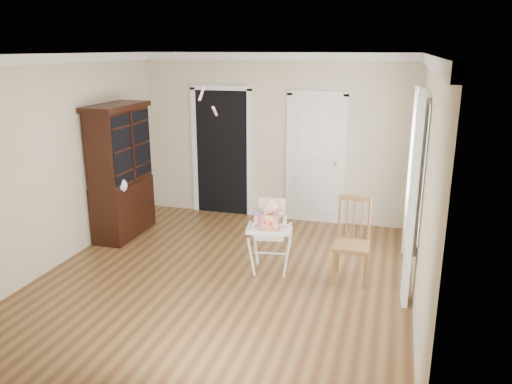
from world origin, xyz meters
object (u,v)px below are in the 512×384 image
(dining_chair, at_px, (352,243))
(china_cabinet, at_px, (121,171))
(cake, at_px, (269,223))
(high_chair, at_px, (271,228))
(sippy_cup, at_px, (257,218))

(dining_chair, bearing_deg, china_cabinet, 169.52)
(dining_chair, bearing_deg, cake, -166.10)
(high_chair, height_order, sippy_cup, high_chair)
(cake, distance_m, dining_chair, 1.04)
(cake, bearing_deg, china_cabinet, 160.94)
(sippy_cup, bearing_deg, dining_chair, 7.36)
(cake, height_order, dining_chair, dining_chair)
(high_chair, bearing_deg, dining_chair, -7.10)
(dining_chair, bearing_deg, high_chair, -178.30)
(cake, relative_size, sippy_cup, 1.49)
(sippy_cup, height_order, china_cabinet, china_cabinet)
(high_chair, xyz_separation_m, cake, (0.03, -0.21, 0.14))
(cake, height_order, china_cabinet, china_cabinet)
(china_cabinet, bearing_deg, sippy_cup, -18.25)
(china_cabinet, xyz_separation_m, dining_chair, (3.49, -0.62, -0.52))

